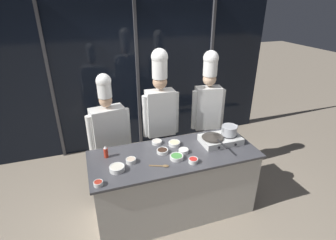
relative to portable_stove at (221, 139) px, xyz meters
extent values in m
plane|color=gray|center=(-0.67, -0.06, -0.96)|extent=(24.00, 24.00, 0.00)
cube|color=black|center=(-0.67, 1.93, 0.39)|extent=(5.15, 0.04, 2.70)
cube|color=#47474C|center=(-2.13, 1.89, 0.39)|extent=(0.05, 0.05, 2.70)
cube|color=#47474C|center=(-0.67, 1.89, 0.39)|extent=(0.05, 0.05, 2.70)
cube|color=#47474C|center=(0.79, 1.89, 0.39)|extent=(0.05, 0.05, 2.70)
cube|color=beige|center=(-0.67, -0.06, -0.52)|extent=(2.03, 0.79, 0.88)
cube|color=#47474C|center=(-0.67, -0.06, -0.06)|extent=(2.10, 0.83, 0.03)
cube|color=silver|center=(0.00, 0.00, 0.00)|extent=(0.52, 0.33, 0.09)
cylinder|color=black|center=(-0.12, 0.00, 0.05)|extent=(0.21, 0.21, 0.01)
cylinder|color=black|center=(-0.12, -0.18, 0.00)|extent=(0.03, 0.01, 0.03)
cylinder|color=black|center=(0.12, 0.00, 0.05)|extent=(0.21, 0.21, 0.01)
cylinder|color=black|center=(0.12, -0.18, 0.00)|extent=(0.03, 0.01, 0.03)
cylinder|color=#38332D|center=(-0.12, 0.00, 0.06)|extent=(0.27, 0.27, 0.01)
cone|color=#38332D|center=(-0.12, 0.00, 0.08)|extent=(0.29, 0.29, 0.05)
cylinder|color=black|center=(-0.12, -0.25, 0.09)|extent=(0.02, 0.22, 0.02)
cylinder|color=#B7BABF|center=(0.12, 0.00, 0.11)|extent=(0.20, 0.20, 0.12)
torus|color=#B7BABF|center=(0.12, 0.00, 0.18)|extent=(0.21, 0.21, 0.01)
torus|color=#B7BABF|center=(0.01, 0.00, 0.15)|extent=(0.01, 0.05, 0.05)
torus|color=#B7BABF|center=(0.23, 0.00, 0.15)|extent=(0.01, 0.05, 0.05)
cylinder|color=red|center=(-1.49, 0.13, 0.01)|extent=(0.05, 0.05, 0.12)
cone|color=white|center=(-1.49, 0.13, 0.09)|extent=(0.04, 0.04, 0.04)
cylinder|color=white|center=(-0.69, -0.17, -0.03)|extent=(0.16, 0.16, 0.04)
torus|color=white|center=(-0.69, -0.17, 0.00)|extent=(0.17, 0.17, 0.01)
cylinder|color=#4C9E47|center=(-0.69, -0.17, -0.01)|extent=(0.13, 0.13, 0.02)
cylinder|color=white|center=(-0.81, 0.25, -0.03)|extent=(0.13, 0.13, 0.04)
torus|color=white|center=(-0.81, 0.25, -0.01)|extent=(0.14, 0.14, 0.01)
cylinder|color=silver|center=(-0.81, 0.25, -0.02)|extent=(0.11, 0.11, 0.02)
cylinder|color=white|center=(-1.22, -0.07, -0.02)|extent=(0.12, 0.12, 0.05)
torus|color=white|center=(-1.22, -0.07, 0.00)|extent=(0.12, 0.12, 0.01)
cylinder|color=beige|center=(-1.22, -0.07, -0.01)|extent=(0.10, 0.10, 0.03)
cylinder|color=white|center=(-1.40, -0.18, -0.02)|extent=(0.17, 0.17, 0.05)
torus|color=white|center=(-1.40, -0.18, 0.01)|extent=(0.17, 0.17, 0.01)
cylinder|color=silver|center=(-1.40, -0.18, -0.01)|extent=(0.14, 0.14, 0.03)
cylinder|color=white|center=(-0.56, -0.07, -0.03)|extent=(0.12, 0.12, 0.04)
torus|color=white|center=(-0.56, -0.07, 0.00)|extent=(0.13, 0.13, 0.01)
cylinder|color=white|center=(-0.56, -0.07, -0.01)|extent=(0.10, 0.10, 0.02)
cylinder|color=white|center=(-0.81, 0.01, -0.03)|extent=(0.14, 0.14, 0.04)
torus|color=white|center=(-0.81, 0.01, -0.01)|extent=(0.15, 0.15, 0.01)
cylinder|color=#382319|center=(-0.81, 0.01, -0.02)|extent=(0.12, 0.12, 0.02)
cylinder|color=white|center=(-1.63, -0.38, -0.03)|extent=(0.10, 0.10, 0.04)
torus|color=white|center=(-1.63, -0.38, 0.00)|extent=(0.10, 0.10, 0.01)
cylinder|color=#B22D1E|center=(-1.63, -0.38, -0.01)|extent=(0.08, 0.08, 0.02)
cylinder|color=white|center=(-0.53, -0.31, -0.02)|extent=(0.11, 0.11, 0.05)
torus|color=white|center=(-0.53, -0.31, 0.00)|extent=(0.12, 0.12, 0.01)
cylinder|color=red|center=(-0.53, -0.31, -0.01)|extent=(0.09, 0.09, 0.03)
cylinder|color=white|center=(-0.61, 0.14, -0.03)|extent=(0.15, 0.15, 0.04)
torus|color=white|center=(-0.61, 0.14, 0.00)|extent=(0.16, 0.16, 0.01)
cylinder|color=beige|center=(-0.61, 0.14, -0.01)|extent=(0.13, 0.13, 0.02)
cube|color=olive|center=(-0.97, -0.24, -0.04)|extent=(0.15, 0.07, 0.01)
ellipsoid|color=olive|center=(-0.86, -0.28, -0.04)|extent=(0.09, 0.07, 0.02)
cylinder|color=#2D3856|center=(-1.26, 0.70, -0.59)|extent=(0.12, 0.12, 0.73)
cylinder|color=#2D3856|center=(-1.51, 0.66, -0.59)|extent=(0.12, 0.12, 0.73)
cube|color=white|center=(-1.38, 0.68, 0.07)|extent=(0.49, 0.31, 0.59)
cylinder|color=white|center=(-1.12, 0.68, 0.05)|extent=(0.09, 0.09, 0.55)
cylinder|color=white|center=(-1.63, 0.60, 0.05)|extent=(0.09, 0.09, 0.55)
sphere|color=tan|center=(-1.38, 0.68, 0.48)|extent=(0.17, 0.17, 0.17)
cylinder|color=white|center=(-1.38, 0.68, 0.63)|extent=(0.18, 0.18, 0.22)
sphere|color=white|center=(-1.38, 0.68, 0.74)|extent=(0.20, 0.20, 0.20)
cylinder|color=#232326|center=(-0.53, 0.64, -0.54)|extent=(0.11, 0.11, 0.83)
cylinder|color=#232326|center=(-0.75, 0.65, -0.54)|extent=(0.11, 0.11, 0.83)
cube|color=white|center=(-0.64, 0.65, 0.21)|extent=(0.41, 0.22, 0.67)
cylinder|color=white|center=(-0.41, 0.61, 0.20)|extent=(0.08, 0.08, 0.62)
cylinder|color=white|center=(-0.86, 0.62, 0.20)|extent=(0.08, 0.08, 0.62)
sphere|color=tan|center=(-0.64, 0.65, 0.67)|extent=(0.20, 0.20, 0.20)
cylinder|color=white|center=(-0.64, 0.65, 0.87)|extent=(0.21, 0.21, 0.29)
sphere|color=white|center=(-0.64, 0.65, 1.01)|extent=(0.22, 0.22, 0.22)
cylinder|color=#4C4C51|center=(0.22, 0.62, -0.55)|extent=(0.10, 0.10, 0.81)
cylinder|color=#4C4C51|center=(0.01, 0.66, -0.55)|extent=(0.10, 0.10, 0.81)
cube|color=white|center=(0.12, 0.64, 0.19)|extent=(0.41, 0.26, 0.66)
cylinder|color=white|center=(0.32, 0.57, 0.17)|extent=(0.08, 0.08, 0.61)
cylinder|color=white|center=(-0.10, 0.65, 0.17)|extent=(0.08, 0.08, 0.61)
sphere|color=beige|center=(0.12, 0.64, 0.64)|extent=(0.19, 0.19, 0.19)
cylinder|color=white|center=(0.12, 0.64, 0.81)|extent=(0.20, 0.20, 0.25)
sphere|color=white|center=(0.12, 0.64, 0.94)|extent=(0.22, 0.22, 0.22)
camera|label=1|loc=(-1.64, -2.65, 1.72)|focal=28.00mm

